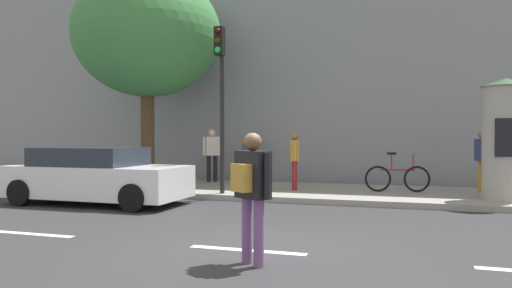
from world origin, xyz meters
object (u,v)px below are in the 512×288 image
object	(u,v)px
poster_column	(505,138)
bicycle_leaning	(397,178)
pedestrian_in_light_jacket	(212,151)
parked_car_red	(96,176)
traffic_light	(221,82)
street_tree	(147,35)
pedestrian_in_red_top	(252,185)
pedestrian_with_bag	(482,156)
pedestrian_tallest	(250,153)
pedestrian_in_dark_shirt	(295,156)

from	to	relation	value
poster_column	bicycle_leaning	xyz separation A→B (m)	(-2.53, 0.88, -1.10)
pedestrian_in_light_jacket	parked_car_red	xyz separation A→B (m)	(-1.15, -4.72, -0.50)
traffic_light	street_tree	size ratio (longest dim) A/B	0.66
traffic_light	parked_car_red	xyz separation A→B (m)	(-2.68, -1.69, -2.42)
pedestrian_in_light_jacket	parked_car_red	bearing A→B (deg)	-103.71
traffic_light	bicycle_leaning	xyz separation A→B (m)	(4.48, 1.88, -2.58)
pedestrian_in_red_top	pedestrian_with_bag	bearing A→B (deg)	65.73
pedestrian_tallest	pedestrian_with_bag	distance (m)	6.99
pedestrian_in_red_top	parked_car_red	world-z (taller)	pedestrian_in_red_top
pedestrian_in_dark_shirt	street_tree	bearing A→B (deg)	178.32
poster_column	pedestrian_in_red_top	distance (m)	8.17
pedestrian_with_bag	pedestrian_in_dark_shirt	world-z (taller)	pedestrian_with_bag
street_tree	pedestrian_tallest	xyz separation A→B (m)	(2.91, 1.58, -3.76)
pedestrian_in_red_top	pedestrian_in_light_jacket	world-z (taller)	pedestrian_in_light_jacket
pedestrian_with_bag	parked_car_red	size ratio (longest dim) A/B	0.38
street_tree	bicycle_leaning	world-z (taller)	street_tree
traffic_light	pedestrian_with_bag	bearing A→B (deg)	20.70
street_tree	pedestrian_in_red_top	world-z (taller)	street_tree
pedestrian_in_light_jacket	pedestrian_in_dark_shirt	xyz separation A→B (m)	(3.18, -1.50, -0.08)
parked_car_red	pedestrian_in_red_top	bearing A→B (deg)	-38.00
pedestrian_with_bag	bicycle_leaning	world-z (taller)	pedestrian_with_bag
poster_column	pedestrian_in_light_jacket	world-z (taller)	poster_column
pedestrian_in_light_jacket	parked_car_red	size ratio (longest dim) A/B	0.39
traffic_light	poster_column	size ratio (longest dim) A/B	1.50
pedestrian_tallest	parked_car_red	bearing A→B (deg)	-116.05
parked_car_red	poster_column	bearing A→B (deg)	15.53
poster_column	pedestrian_in_dark_shirt	world-z (taller)	poster_column
parked_car_red	pedestrian_in_light_jacket	bearing A→B (deg)	76.29
pedestrian_in_red_top	bicycle_leaning	size ratio (longest dim) A/B	1.00
pedestrian_in_light_jacket	pedestrian_with_bag	xyz separation A→B (m)	(8.22, -0.50, -0.04)
bicycle_leaning	pedestrian_in_light_jacket	bearing A→B (deg)	169.13
pedestrian_in_dark_shirt	bicycle_leaning	xyz separation A→B (m)	(2.82, 0.35, -0.58)
poster_column	pedestrian_in_light_jacket	bearing A→B (deg)	166.61
poster_column	pedestrian_tallest	distance (m)	7.63
traffic_light	pedestrian_in_red_top	bearing A→B (deg)	-64.67
pedestrian_in_dark_shirt	parked_car_red	xyz separation A→B (m)	(-4.34, -3.22, -0.42)
bicycle_leaning	parked_car_red	world-z (taller)	parked_car_red
traffic_light	pedestrian_with_bag	distance (m)	7.42
bicycle_leaning	pedestrian_in_dark_shirt	bearing A→B (deg)	-173.02
pedestrian_tallest	parked_car_red	distance (m)	5.53
pedestrian_in_red_top	pedestrian_with_bag	xyz separation A→B (m)	(3.85, 8.54, 0.10)
poster_column	pedestrian_with_bag	size ratio (longest dim) A/B	1.74
pedestrian_in_dark_shirt	pedestrian_in_red_top	bearing A→B (deg)	-81.05
pedestrian_in_red_top	pedestrian_with_bag	size ratio (longest dim) A/B	1.03
poster_column	pedestrian_in_dark_shirt	distance (m)	5.40
street_tree	bicycle_leaning	distance (m)	8.81
traffic_light	poster_column	bearing A→B (deg)	8.10
street_tree	pedestrian_with_bag	distance (m)	10.59
pedestrian_in_light_jacket	pedestrian_with_bag	world-z (taller)	pedestrian_in_light_jacket
pedestrian_with_bag	pedestrian_in_red_top	bearing A→B (deg)	-114.27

